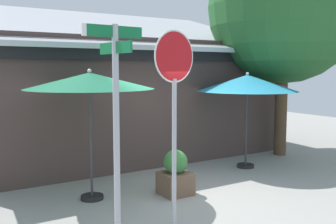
{
  "coord_description": "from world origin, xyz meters",
  "views": [
    {
      "loc": [
        -4.3,
        -6.04,
        2.54
      ],
      "look_at": [
        0.21,
        1.2,
        1.6
      ],
      "focal_mm": 41.93,
      "sensor_mm": 36.0,
      "label": 1
    }
  ],
  "objects_px": {
    "street_sign_post": "(116,114)",
    "shade_tree": "(291,10)",
    "sidewalk_planter": "(175,174)",
    "patio_umbrella_teal_center": "(247,84)",
    "patio_umbrella_forest_green_left": "(90,82)",
    "stop_sign": "(174,93)"
  },
  "relations": [
    {
      "from": "stop_sign",
      "to": "patio_umbrella_forest_green_left",
      "type": "relative_size",
      "value": 1.23
    },
    {
      "from": "patio_umbrella_teal_center",
      "to": "shade_tree",
      "type": "xyz_separation_m",
      "value": [
        2.12,
        0.53,
        2.06
      ]
    },
    {
      "from": "street_sign_post",
      "to": "sidewalk_planter",
      "type": "distance_m",
      "value": 2.89
    },
    {
      "from": "patio_umbrella_teal_center",
      "to": "shade_tree",
      "type": "relative_size",
      "value": 0.39
    },
    {
      "from": "stop_sign",
      "to": "patio_umbrella_teal_center",
      "type": "height_order",
      "value": "stop_sign"
    },
    {
      "from": "patio_umbrella_teal_center",
      "to": "sidewalk_planter",
      "type": "height_order",
      "value": "patio_umbrella_teal_center"
    },
    {
      "from": "sidewalk_planter",
      "to": "patio_umbrella_teal_center",
      "type": "bearing_deg",
      "value": 17.82
    },
    {
      "from": "street_sign_post",
      "to": "shade_tree",
      "type": "height_order",
      "value": "shade_tree"
    },
    {
      "from": "patio_umbrella_forest_green_left",
      "to": "stop_sign",
      "type": "bearing_deg",
      "value": -75.52
    },
    {
      "from": "stop_sign",
      "to": "patio_umbrella_forest_green_left",
      "type": "bearing_deg",
      "value": 104.48
    },
    {
      "from": "stop_sign",
      "to": "street_sign_post",
      "type": "bearing_deg",
      "value": 179.4
    },
    {
      "from": "street_sign_post",
      "to": "patio_umbrella_forest_green_left",
      "type": "relative_size",
      "value": 1.24
    },
    {
      "from": "patio_umbrella_forest_green_left",
      "to": "shade_tree",
      "type": "distance_m",
      "value": 6.75
    },
    {
      "from": "stop_sign",
      "to": "patio_umbrella_forest_green_left",
      "type": "xyz_separation_m",
      "value": [
        -0.55,
        2.12,
        0.11
      ]
    },
    {
      "from": "shade_tree",
      "to": "sidewalk_planter",
      "type": "distance_m",
      "value": 6.34
    },
    {
      "from": "patio_umbrella_forest_green_left",
      "to": "shade_tree",
      "type": "bearing_deg",
      "value": 7.17
    },
    {
      "from": "street_sign_post",
      "to": "patio_umbrella_forest_green_left",
      "type": "distance_m",
      "value": 2.18
    },
    {
      "from": "patio_umbrella_forest_green_left",
      "to": "patio_umbrella_teal_center",
      "type": "distance_m",
      "value": 4.3
    },
    {
      "from": "shade_tree",
      "to": "sidewalk_planter",
      "type": "xyz_separation_m",
      "value": [
        -4.86,
        -1.41,
        -3.81
      ]
    },
    {
      "from": "street_sign_post",
      "to": "shade_tree",
      "type": "distance_m",
      "value": 7.78
    },
    {
      "from": "street_sign_post",
      "to": "sidewalk_planter",
      "type": "bearing_deg",
      "value": 37.28
    },
    {
      "from": "shade_tree",
      "to": "sidewalk_planter",
      "type": "height_order",
      "value": "shade_tree"
    }
  ]
}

